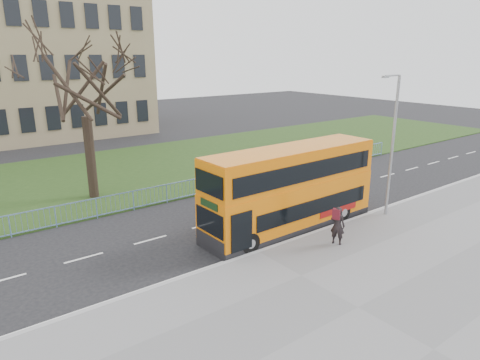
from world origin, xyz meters
The scene contains 9 objects.
ground centered at (0.00, 0.00, 0.00)m, with size 120.00×120.00×0.00m, color black.
pavement centered at (0.00, -6.75, 0.06)m, with size 80.00×10.50×0.12m, color slate.
kerb centered at (0.00, -1.55, 0.07)m, with size 80.00×0.20×0.14m, color gray.
grass_verge centered at (0.00, 14.30, 0.04)m, with size 80.00×15.40×0.08m, color #1E3714.
guard_railing centered at (0.00, 6.60, 0.55)m, with size 40.00×0.12×1.10m, color #7197C9, non-canonical shape.
bare_tree centered at (-3.00, 10.00, 5.67)m, with size 7.83×7.83×11.19m, color black, non-canonical shape.
yellow_bus centered at (3.09, -0.24, 2.10)m, with size 9.36×2.37×3.91m.
pedestrian centered at (3.25, -3.03, 0.98)m, with size 0.63×0.41×1.71m, color black.
street_lamp centered at (8.02, -2.14, 4.01)m, with size 1.50×0.24×7.09m.
Camera 1 is at (-10.49, -14.23, 8.09)m, focal length 32.00 mm.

